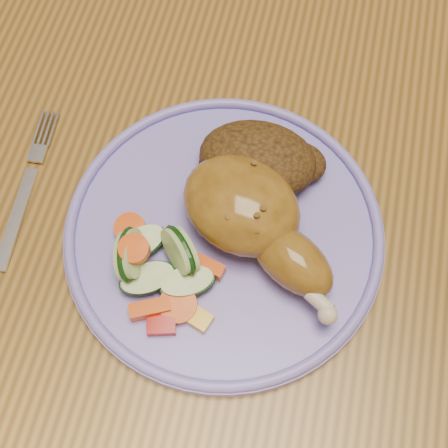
{
  "coord_description": "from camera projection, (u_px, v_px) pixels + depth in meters",
  "views": [
    {
      "loc": [
        -0.04,
        -0.28,
        1.27
      ],
      "look_at": [
        -0.09,
        -0.06,
        0.78
      ],
      "focal_mm": 50.0,
      "sensor_mm": 36.0,
      "label": 1
    }
  ],
  "objects": [
    {
      "name": "fork",
      "position": [
        24.0,
        194.0,
        0.59
      ],
      "size": [
        0.02,
        0.15,
        0.0
      ],
      "color": "silver",
      "rests_on": "dining_table"
    },
    {
      "name": "ground",
      "position": [
        275.0,
        370.0,
        1.27
      ],
      "size": [
        4.0,
        4.0,
        0.0
      ],
      "primitive_type": "plane",
      "color": "brown",
      "rests_on": "ground"
    },
    {
      "name": "dining_table",
      "position": [
        322.0,
        238.0,
        0.66
      ],
      "size": [
        0.9,
        1.4,
        0.75
      ],
      "color": "olive",
      "rests_on": "ground"
    },
    {
      "name": "plate_rim",
      "position": [
        224.0,
        229.0,
        0.56
      ],
      "size": [
        0.29,
        0.29,
        0.01
      ],
      "primitive_type": "torus",
      "color": "#8174DC",
      "rests_on": "plate"
    },
    {
      "name": "rice_pilaf",
      "position": [
        260.0,
        160.0,
        0.57
      ],
      "size": [
        0.12,
        0.08,
        0.05
      ],
      "color": "#4D3213",
      "rests_on": "plate"
    },
    {
      "name": "chicken_leg",
      "position": [
        253.0,
        218.0,
        0.54
      ],
      "size": [
        0.17,
        0.15,
        0.06
      ],
      "color": "olive",
      "rests_on": "plate"
    },
    {
      "name": "vegetable_pile",
      "position": [
        157.0,
        266.0,
        0.53
      ],
      "size": [
        0.11,
        0.11,
        0.05
      ],
      "color": "#A50A05",
      "rests_on": "plate"
    },
    {
      "name": "plate",
      "position": [
        224.0,
        234.0,
        0.57
      ],
      "size": [
        0.29,
        0.29,
        0.01
      ],
      "primitive_type": "cylinder",
      "color": "#8174DC",
      "rests_on": "dining_table"
    }
  ]
}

